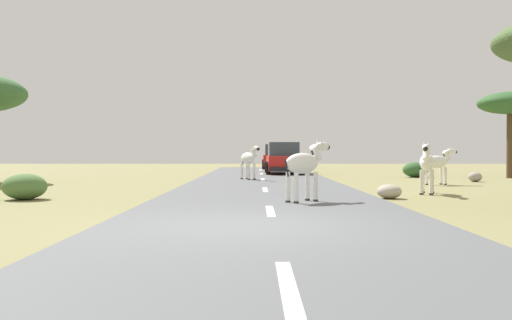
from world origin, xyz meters
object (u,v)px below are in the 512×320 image
(zebra_2, at_px, (303,164))
(rock_3, at_px, (474,177))
(zebra_3, at_px, (437,162))
(zebra_1, at_px, (426,163))
(car_1, at_px, (282,159))
(rock_4, at_px, (19,185))
(tree_1, at_px, (509,104))
(bush_3, at_px, (414,170))
(zebra_0, at_px, (248,159))
(car_0, at_px, (276,157))
(bush_1, at_px, (23,187))
(rock_0, at_px, (388,191))

(zebra_2, distance_m, rock_3, 12.29)
(zebra_3, bearing_deg, zebra_1, -41.77)
(car_1, bearing_deg, rock_4, 55.92)
(tree_1, xyz_separation_m, bush_3, (-4.33, 0.73, -3.18))
(zebra_0, relative_size, tree_1, 0.37)
(zebra_0, relative_size, zebra_3, 1.03)
(car_0, height_order, tree_1, tree_1)
(zebra_3, bearing_deg, zebra_0, -130.22)
(zebra_1, distance_m, zebra_2, 4.85)
(car_0, xyz_separation_m, bush_1, (-7.71, -23.76, -0.50))
(tree_1, relative_size, rock_0, 6.18)
(rock_3, bearing_deg, car_0, 116.39)
(zebra_3, relative_size, rock_4, 1.76)
(zebra_3, height_order, car_1, car_1)
(zebra_1, distance_m, rock_4, 12.39)
(zebra_0, distance_m, bush_1, 10.75)
(zebra_3, distance_m, bush_1, 14.53)
(zebra_3, height_order, rock_3, zebra_3)
(tree_1, distance_m, bush_3, 5.42)
(car_1, height_order, rock_0, car_1)
(bush_1, bearing_deg, zebra_3, 24.87)
(zebra_1, height_order, zebra_2, zebra_2)
(zebra_0, distance_m, tree_1, 12.99)
(rock_3, bearing_deg, rock_4, -159.74)
(car_0, bearing_deg, zebra_1, 102.83)
(zebra_0, xyz_separation_m, car_0, (1.84, 14.77, -0.12))
(zebra_2, distance_m, tree_1, 16.70)
(rock_4, bearing_deg, zebra_1, -1.41)
(zebra_0, relative_size, rock_0, 2.30)
(car_0, xyz_separation_m, tree_1, (10.70, -12.57, 2.70))
(bush_3, bearing_deg, zebra_1, -105.21)
(zebra_1, xyz_separation_m, car_1, (-3.60, 13.51, -0.09))
(zebra_3, distance_m, car_1, 10.66)
(zebra_3, xyz_separation_m, tree_1, (5.24, 5.09, 2.68))
(zebra_2, relative_size, car_0, 0.35)
(zebra_1, bearing_deg, zebra_0, -32.28)
(zebra_0, relative_size, zebra_2, 0.99)
(zebra_0, relative_size, car_1, 0.35)
(tree_1, bearing_deg, rock_4, -154.85)
(zebra_1, xyz_separation_m, rock_0, (-1.51, -1.47, -0.74))
(zebra_0, height_order, tree_1, tree_1)
(car_0, bearing_deg, rock_3, 119.91)
(zebra_2, bearing_deg, rock_3, 96.37)
(car_1, bearing_deg, zebra_0, 73.11)
(zebra_3, distance_m, car_0, 18.48)
(car_0, relative_size, rock_4, 5.25)
(zebra_1, relative_size, rock_3, 2.82)
(zebra_2, xyz_separation_m, bush_3, (6.71, 12.99, -0.60))
(zebra_0, bearing_deg, car_1, -134.62)
(tree_1, bearing_deg, rock_0, -128.25)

